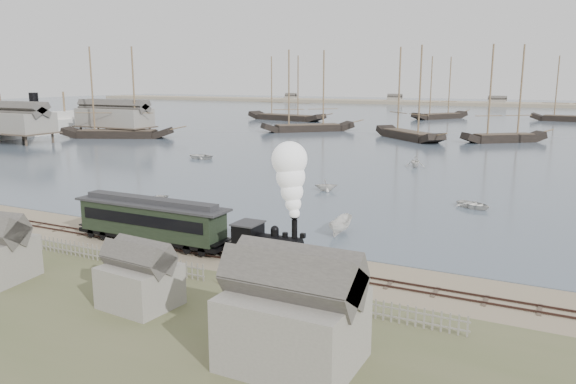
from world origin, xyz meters
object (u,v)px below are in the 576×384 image
at_px(locomotive, 286,213).
at_px(passenger_coach, 151,219).
at_px(steamship, 35,114).
at_px(beached_dinghy, 238,244).

distance_m(locomotive, passenger_coach, 12.24).
distance_m(locomotive, steamship, 111.26).
bearing_deg(beached_dinghy, locomotive, -105.54).
bearing_deg(steamship, locomotive, -125.40).
height_order(locomotive, passenger_coach, locomotive).
distance_m(passenger_coach, beached_dinghy, 7.34).
distance_m(locomotive, beached_dinghy, 6.67).
bearing_deg(passenger_coach, locomotive, 0.00).
relative_size(locomotive, passenger_coach, 0.62).
bearing_deg(locomotive, steamship, 149.09).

